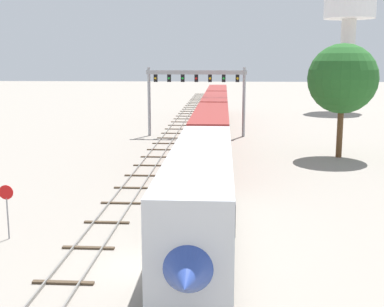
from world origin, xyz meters
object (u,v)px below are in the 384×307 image
(passenger_train, at_px, (213,122))
(water_tower, at_px, (350,11))
(trackside_tree_left, at_px, (343,79))
(signal_gantry, at_px, (196,85))
(stop_sign, at_px, (7,204))

(passenger_train, height_order, water_tower, water_tower)
(passenger_train, relative_size, trackside_tree_left, 7.31)
(signal_gantry, relative_size, stop_sign, 4.20)
(passenger_train, distance_m, water_tower, 50.36)
(signal_gantry, height_order, trackside_tree_left, trackside_tree_left)
(passenger_train, distance_m, signal_gantry, 8.57)
(signal_gantry, xyz_separation_m, water_tower, (25.71, 34.43, 11.64))
(passenger_train, xyz_separation_m, trackside_tree_left, (12.14, -5.39, 4.83))
(passenger_train, relative_size, stop_sign, 27.21)
(water_tower, height_order, stop_sign, water_tower)
(stop_sign, distance_m, trackside_tree_left, 33.23)
(stop_sign, height_order, trackside_tree_left, trackside_tree_left)
(stop_sign, bearing_deg, passenger_train, 71.29)
(passenger_train, height_order, signal_gantry, signal_gantry)
(signal_gantry, height_order, stop_sign, signal_gantry)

